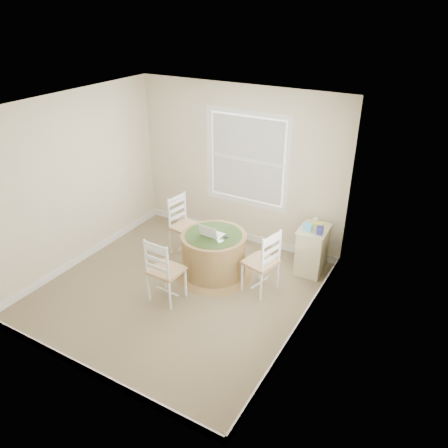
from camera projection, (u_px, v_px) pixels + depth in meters
The scene contains 14 objects.
room at pixel (192, 206), 5.70m from camera, with size 3.64×3.64×2.64m.
round_table at pixel (214, 253), 6.43m from camera, with size 1.14×1.14×0.69m.
chair_left at pixel (186, 226), 6.96m from camera, with size 0.42×0.40×0.95m, color white, non-canonical shape.
chair_near at pixel (166, 270), 5.85m from camera, with size 0.42×0.40×0.95m, color white, non-canonical shape.
chair_right at pixel (261, 262), 6.04m from camera, with size 0.42×0.40×0.95m, color white, non-canonical shape.
laptop at pixel (212, 234), 6.26m from camera, with size 0.30×0.27×0.21m.
mouse at pixel (218, 239), 6.16m from camera, with size 0.05×0.09×0.03m, color white.
phone at pixel (221, 242), 6.12m from camera, with size 0.04×0.09×0.02m, color #B7BABF.
keys at pixel (226, 237), 6.21m from camera, with size 0.06×0.05×0.03m, color black.
corner_chest at pixel (312, 250), 6.54m from camera, with size 0.44×0.57×0.73m.
tissue_box at pixel (308, 227), 6.30m from camera, with size 0.12×0.12×0.10m, color #60BADD.
box_yellow at pixel (317, 225), 6.40m from camera, with size 0.15×0.10×0.06m, color #EFF054.
box_blue at pixel (320, 230), 6.20m from camera, with size 0.08×0.08×0.12m, color navy.
cup_cream at pixel (315, 221), 6.47m from camera, with size 0.07×0.07×0.09m, color beige.
Camera 1 is at (3.10, -4.11, 3.73)m, focal length 35.00 mm.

